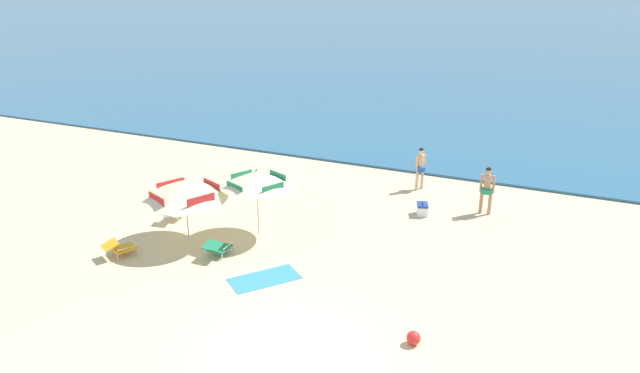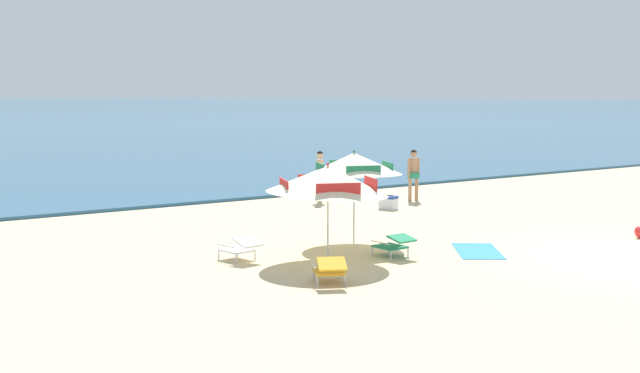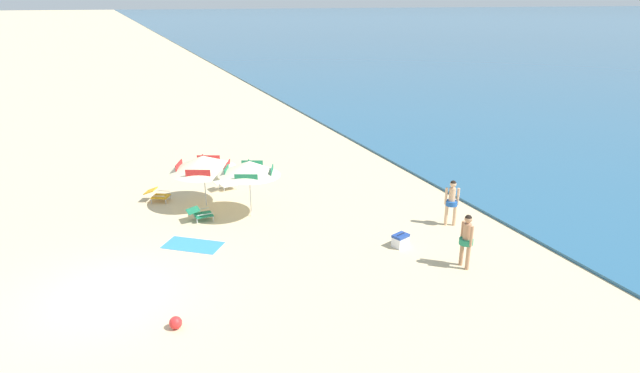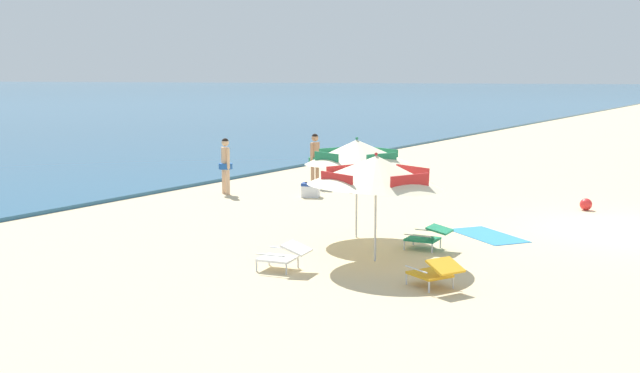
{
  "view_description": "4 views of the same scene",
  "coord_description": "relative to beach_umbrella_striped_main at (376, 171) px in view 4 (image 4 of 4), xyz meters",
  "views": [
    {
      "loc": [
        4.71,
        -8.56,
        7.17
      ],
      "look_at": [
        -2.35,
        6.34,
        1.28
      ],
      "focal_mm": 31.47,
      "sensor_mm": 36.0,
      "label": 1
    },
    {
      "loc": [
        -14.63,
        -9.43,
        3.35
      ],
      "look_at": [
        -3.4,
        6.58,
        1.1
      ],
      "focal_mm": 44.93,
      "sensor_mm": 36.0,
      "label": 2
    },
    {
      "loc": [
        13.13,
        0.6,
        7.29
      ],
      "look_at": [
        -3.62,
        7.42,
        0.8
      ],
      "focal_mm": 29.42,
      "sensor_mm": 36.0,
      "label": 3
    },
    {
      "loc": [
        -17.4,
        -2.59,
        3.32
      ],
      "look_at": [
        -1.45,
        7.07,
        0.63
      ],
      "focal_mm": 42.43,
      "sensor_mm": 36.0,
      "label": 4
    }
  ],
  "objects": [
    {
      "name": "ground_plane",
      "position": [
        5.35,
        -3.53,
        -1.66
      ],
      "size": [
        800.0,
        800.0,
        0.0
      ],
      "primitive_type": "plane",
      "color": "#D1BA8E"
    },
    {
      "name": "beach_umbrella_striped_main",
      "position": [
        0.0,
        0.0,
        0.0
      ],
      "size": [
        3.43,
        3.42,
        2.0
      ],
      "color": "silver",
      "rests_on": "ground"
    },
    {
      "name": "beach_umbrella_striped_second",
      "position": [
        1.65,
        1.29,
        0.15
      ],
      "size": [
        2.84,
        2.85,
        2.11
      ],
      "color": "silver",
      "rests_on": "ground"
    },
    {
      "name": "lounge_chair_under_umbrella",
      "position": [
        1.36,
        -0.47,
        -1.38
      ],
      "size": [
        0.61,
        0.88,
        0.49
      ],
      "color": "#1E7F56",
      "rests_on": "ground"
    },
    {
      "name": "lounge_chair_beside_umbrella",
      "position": [
        -1.43,
        1.04,
        -1.38
      ],
      "size": [
        0.66,
        0.94,
        0.5
      ],
      "color": "white",
      "rests_on": "ground"
    },
    {
      "name": "lounge_chair_facing_sea",
      "position": [
        -1.13,
        -1.64,
        -1.38
      ],
      "size": [
        0.87,
        1.01,
        0.51
      ],
      "color": "gold",
      "rests_on": "ground"
    },
    {
      "name": "person_standing_near_shore",
      "position": [
        7.61,
        5.97,
        -0.71
      ],
      "size": [
        0.48,
        0.4,
        1.63
      ],
      "color": "tan",
      "rests_on": "ground"
    },
    {
      "name": "person_standing_beside",
      "position": [
        4.97,
        7.36,
        -0.72
      ],
      "size": [
        0.39,
        0.43,
        1.61
      ],
      "color": "#D8A87F",
      "rests_on": "ground"
    },
    {
      "name": "cooler_box",
      "position": [
        5.75,
        4.97,
        -1.45
      ],
      "size": [
        0.5,
        0.58,
        0.43
      ],
      "color": "white",
      "rests_on": "ground"
    },
    {
      "name": "beach_ball",
      "position": [
        7.53,
        -2.12,
        -1.5
      ],
      "size": [
        0.3,
        0.3,
        0.3
      ],
      "primitive_type": "sphere",
      "color": "red",
      "rests_on": "ground"
    },
    {
      "name": "beach_towel",
      "position": [
        3.23,
        -1.03,
        -1.65
      ],
      "size": [
        1.8,
        1.98,
        0.01
      ],
      "primitive_type": "cube",
      "rotation": [
        0.0,
        0.0,
        2.5
      ],
      "color": "#3384BC",
      "rests_on": "ground"
    }
  ]
}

